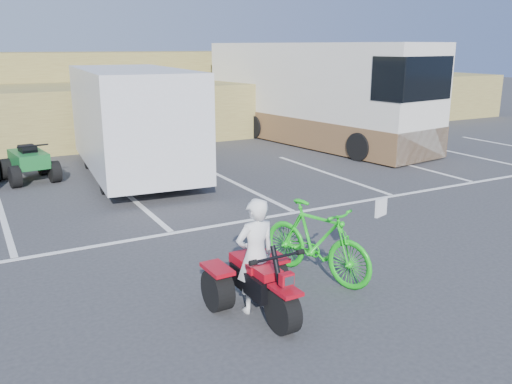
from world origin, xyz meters
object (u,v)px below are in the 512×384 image
red_trike_atv (261,315)px  green_dirt_bike (316,241)px  rider (256,256)px  rv_motorhome (313,100)px  quad_atv_green (31,181)px  cargo_trailer (133,119)px

red_trike_atv → green_dirt_bike: size_ratio=0.77×
red_trike_atv → rider: rider is taller
rider → rv_motorhome: (7.94, 10.38, 0.72)m
red_trike_atv → quad_atv_green: bearing=99.2°
rider → quad_atv_green: rider is taller
red_trike_atv → rider: (-0.00, 0.15, 0.77)m
red_trike_atv → rv_motorhome: (7.94, 10.53, 1.48)m
red_trike_atv → cargo_trailer: cargo_trailer is taller
red_trike_atv → rider: 0.78m
rv_motorhome → quad_atv_green: rv_motorhome is taller
rider → rv_motorhome: size_ratio=0.16×
red_trike_atv → green_dirt_bike: green_dirt_bike is taller
red_trike_atv → rider: size_ratio=0.97×
cargo_trailer → rv_motorhome: size_ratio=0.63×
rv_motorhome → rider: bearing=-136.1°
rv_motorhome → red_trike_atv: bearing=-135.7°
rider → green_dirt_bike: rider is taller
red_trike_atv → rv_motorhome: rv_motorhome is taller
red_trike_atv → quad_atv_green: 9.29m
red_trike_atv → cargo_trailer: bearing=82.9°
red_trike_atv → rv_motorhome: size_ratio=0.15×
green_dirt_bike → rv_motorhome: bearing=38.1°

